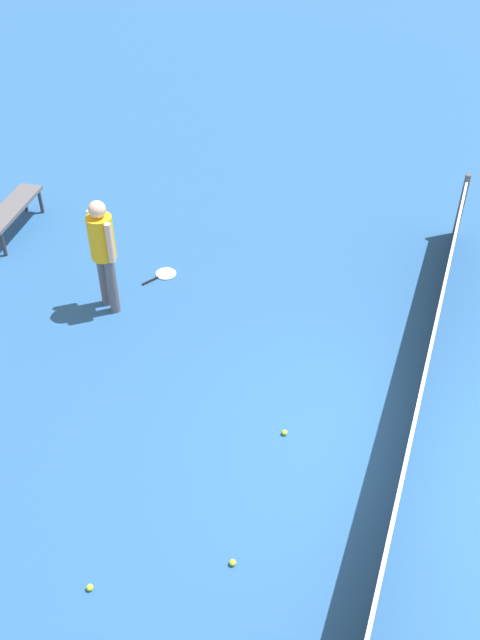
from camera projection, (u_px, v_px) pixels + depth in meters
name	position (u px, v px, depth m)	size (l,w,h in m)	color
ground_plane	(404.00, 462.00, 7.60)	(40.00, 40.00, 0.00)	#265693
court_net	(412.00, 432.00, 7.28)	(10.09, 0.09, 1.07)	#4C4C51
player_near_side	(103.00, 247.00, 9.11)	(0.46, 0.50, 1.70)	#595960
tennis_racket_near_player	(164.00, 274.00, 10.33)	(0.59, 0.44, 0.03)	white
tennis_ball_near_player	(233.00, 563.00, 6.62)	(0.07, 0.07, 0.07)	#C6E033
tennis_ball_midcourt	(285.00, 432.00, 7.89)	(0.07, 0.07, 0.07)	#C6E033
tennis_ball_stray_left	(90.00, 587.00, 6.42)	(0.07, 0.07, 0.07)	#C6E033
courtside_bench	(12.00, 210.00, 11.01)	(1.54, 0.59, 0.48)	#595960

